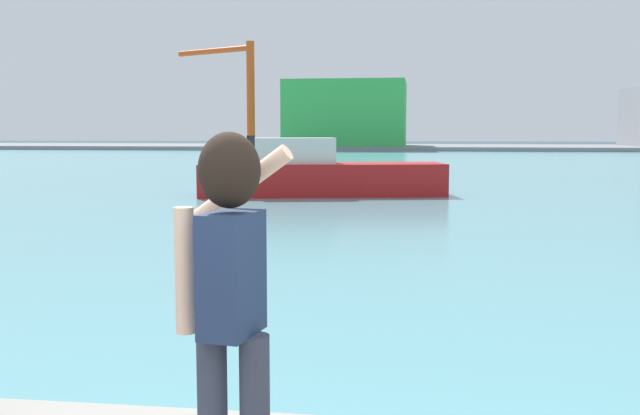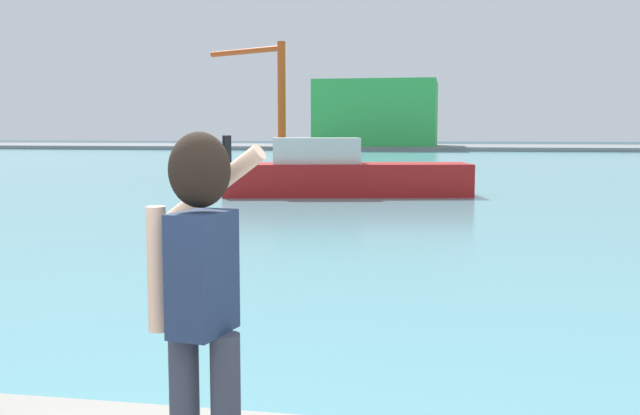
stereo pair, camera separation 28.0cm
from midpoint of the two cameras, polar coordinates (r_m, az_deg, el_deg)
The scene contains 7 objects.
ground_plane at distance 52.33m, azimuth 6.95°, elevation 3.37°, with size 220.00×220.00×0.00m, color #334751.
harbor_water at distance 54.33m, azimuth 6.98°, elevation 3.48°, with size 140.00×100.00×0.02m, color #599EA8.
far_shore_dock at distance 94.30m, azimuth 7.30°, elevation 4.69°, with size 140.00×20.00×0.49m, color gray.
person_photographer at distance 3.36m, azimuth -9.42°, elevation -5.71°, with size 0.53×0.56×1.74m.
boat_moored at distance 26.72m, azimuth -0.56°, elevation 2.59°, with size 9.17×4.01×2.11m.
warehouse_left at distance 91.31m, azimuth 2.03°, elevation 7.32°, with size 14.42×12.75×7.88m, color green.
port_crane at distance 93.39m, azimuth -6.47°, elevation 9.89°, with size 11.62×6.81×12.84m.
Camera 1 is at (0.55, -2.29, 2.40)m, focal length 40.98 mm.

